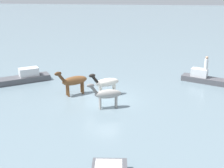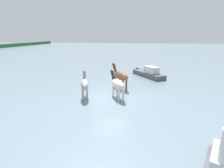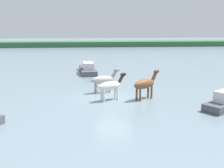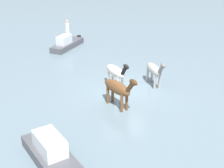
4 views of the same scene
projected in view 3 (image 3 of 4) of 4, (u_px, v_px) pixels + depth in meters
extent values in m
plane|color=slate|center=(113.00, 98.00, 20.66)|extent=(183.69, 183.69, 0.00)
cube|color=#2E5B36|center=(94.00, 46.00, 68.82)|extent=(165.32, 6.00, 2.40)
ellipsoid|color=silver|center=(109.00, 86.00, 19.80)|extent=(1.92, 1.42, 0.64)
cylinder|color=silver|center=(115.00, 92.00, 20.35)|extent=(0.14, 0.14, 1.04)
cylinder|color=silver|center=(117.00, 93.00, 20.11)|extent=(0.14, 0.14, 1.04)
cylinder|color=silver|center=(102.00, 94.00, 19.72)|extent=(0.14, 0.14, 1.04)
cylinder|color=silver|center=(104.00, 95.00, 19.47)|extent=(0.14, 0.14, 1.04)
cylinder|color=black|center=(121.00, 79.00, 20.28)|extent=(0.61, 0.48, 0.70)
ellipsoid|color=black|center=(123.00, 74.00, 20.33)|extent=(0.56, 0.45, 0.28)
ellipsoid|color=#9E9993|center=(103.00, 80.00, 22.07)|extent=(1.95, 1.07, 0.63)
cylinder|color=#9E9993|center=(109.00, 85.00, 22.52)|extent=(0.14, 0.14, 1.03)
cylinder|color=#9E9993|center=(110.00, 86.00, 22.25)|extent=(0.14, 0.14, 1.03)
cylinder|color=#9E9993|center=(95.00, 86.00, 22.11)|extent=(0.14, 0.14, 1.03)
cylinder|color=#9E9993|center=(97.00, 87.00, 21.83)|extent=(0.14, 0.14, 1.03)
cylinder|color=slate|center=(114.00, 74.00, 22.35)|extent=(0.61, 0.37, 0.69)
ellipsoid|color=slate|center=(117.00, 70.00, 22.37)|extent=(0.55, 0.36, 0.28)
ellipsoid|color=brown|center=(144.00, 84.00, 20.08)|extent=(1.99, 1.70, 0.69)
cylinder|color=brown|center=(148.00, 90.00, 20.71)|extent=(0.15, 0.15, 1.12)
cylinder|color=brown|center=(152.00, 91.00, 20.47)|extent=(0.15, 0.15, 1.12)
cylinder|color=brown|center=(137.00, 93.00, 19.91)|extent=(0.15, 0.15, 1.12)
cylinder|color=brown|center=(140.00, 93.00, 19.67)|extent=(0.15, 0.15, 1.12)
cylinder|color=#50311A|center=(154.00, 76.00, 20.69)|extent=(0.64, 0.56, 0.75)
ellipsoid|color=#50311A|center=(156.00, 71.00, 20.77)|extent=(0.59, 0.52, 0.30)
cube|color=#4C4C51|center=(88.00, 71.00, 31.54)|extent=(2.01, 5.75, 0.67)
cube|color=silver|center=(88.00, 66.00, 30.74)|extent=(1.26, 2.11, 0.70)
cube|color=black|center=(86.00, 66.00, 34.35)|extent=(0.30, 0.26, 0.72)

